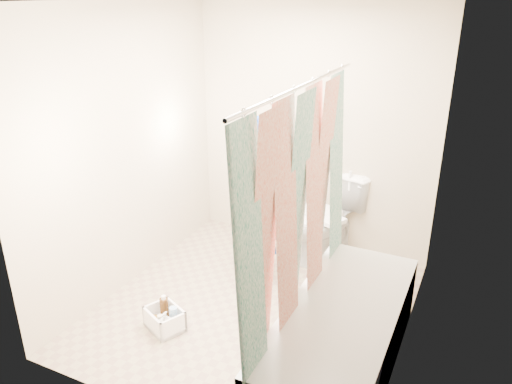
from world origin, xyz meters
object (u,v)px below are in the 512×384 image
at_px(plumber, 261,200).
at_px(cleaning_caddy, 165,320).
at_px(bathtub, 340,337).
at_px(toilet, 328,218).

xyz_separation_m(plumber, cleaning_caddy, (-0.33, -1.05, -0.68)).
height_order(bathtub, plumber, plumber).
distance_m(toilet, plumber, 0.83).
relative_size(bathtub, toilet, 2.15).
bearing_deg(toilet, bathtub, -46.24).
bearing_deg(plumber, cleaning_caddy, -50.09).
xyz_separation_m(bathtub, cleaning_caddy, (-1.35, -0.16, -0.19)).
distance_m(bathtub, toilet, 1.62).
height_order(bathtub, cleaning_caddy, bathtub).
distance_m(plumber, cleaning_caddy, 1.29).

